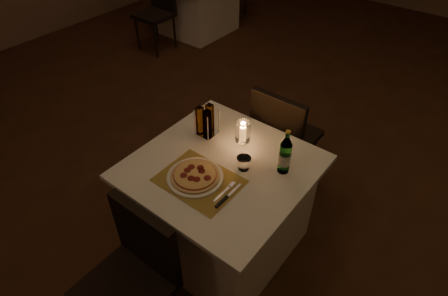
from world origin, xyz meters
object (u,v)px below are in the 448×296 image
Objects in this scene: chair_far at (282,132)px; plate at (195,177)px; chair_near at (135,268)px; hurricane_candle at (243,132)px; water_bottle at (285,155)px; main_table at (222,206)px; neighbor_table_left at (196,5)px; tumbler at (244,163)px; pizza at (195,175)px.

plate is (-0.05, -0.89, 0.20)m from chair_far.
chair_near is 0.98m from hurricane_candle.
plate is 1.10× the size of water_bottle.
main_table is 3.74m from neighbor_table_left.
tumbler is at bearing -146.31° from water_bottle.
chair_near is 0.58m from pizza.
main_table is 3.45× the size of water_bottle.
pizza is at bearing -95.51° from hurricane_candle.
tumbler is 0.46× the size of hurricane_candle.
pizza is 3.37× the size of tumbler.
main_table is 0.74m from chair_far.
hurricane_candle is 0.18× the size of neighbor_table_left.
chair_far is (0.00, 1.43, 0.00)m from chair_near.
plate is at bearing -125.27° from tumbler.
plate is at bearing -95.50° from hurricane_candle.
water_bottle is (0.36, 0.36, 0.11)m from plate.
neighbor_table_left is (-2.55, 2.87, -0.38)m from plate.
main_table is 0.44m from pizza.
hurricane_candle reaches higher than plate.
pizza is 1.56× the size of hurricane_candle.
neighbor_table_left is at bearing 127.30° from chair_near.
water_bottle reaches higher than chair_near.
main_table is at bearing -87.02° from hurricane_candle.
chair_far is at bearing 88.67° from hurricane_candle.
tumbler is 3.80m from neighbor_table_left.
tumbler is 0.08× the size of neighbor_table_left.
neighbor_table_left is (-2.60, 3.41, -0.18)m from chair_near.
chair_near is 1.00m from water_bottle.
plate is 3.85× the size of tumbler.
pizza reaches higher than neighbor_table_left.
chair_near reaches higher than plate.
chair_near reaches higher than neighbor_table_left.
water_bottle is (0.31, -0.53, 0.31)m from chair_far.
water_bottle is 1.61× the size of hurricane_candle.
tumbler reaches higher than neighbor_table_left.
chair_near is at bearing -89.30° from hurricane_candle.
chair_near is 0.57m from plate.
chair_near reaches higher than main_table.
tumbler is at bearing 54.73° from plate.
main_table is 5.56× the size of hurricane_candle.
plate is at bearing -42.36° from pizza.
tumbler is at bearing -52.02° from hurricane_candle.
plate is 0.02m from pizza.
chair_near is at bearing -84.65° from plate.
plate is at bearing -93.20° from chair_far.
hurricane_candle is at bearing 173.20° from water_bottle.
water_bottle is 0.32m from hurricane_candle.
pizza is at bearing 95.36° from chair_near.
chair_far is at bearing 90.00° from main_table.
hurricane_candle is (-0.13, 0.16, 0.06)m from tumbler.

